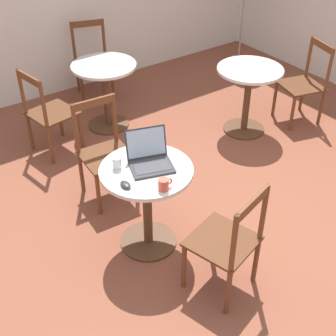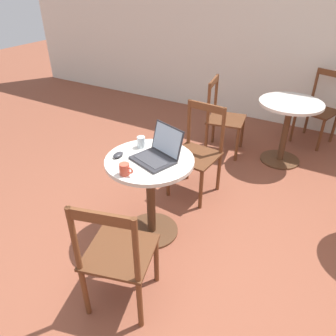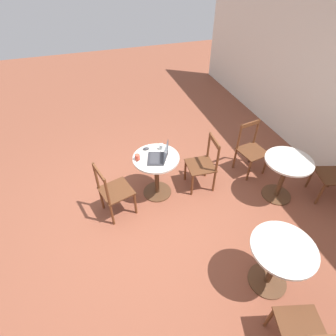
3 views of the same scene
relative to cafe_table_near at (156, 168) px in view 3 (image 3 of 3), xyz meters
The scene contains 13 objects.
ground_plane 0.73m from the cafe_table_near, 36.90° to the right, with size 16.00×16.00×0.00m, color brown.
cafe_table_near is the anchor object (origin of this frame).
cafe_table_mid 2.01m from the cafe_table_near, 24.73° to the left, with size 0.68×0.68×0.73m.
cafe_table_far 1.92m from the cafe_table_near, 69.95° to the left, with size 0.68×0.68×0.73m.
chair_near_back 0.76m from the cafe_table_near, 85.97° to the left, with size 0.45×0.45×0.89m.
chair_near_front 0.73m from the cafe_table_near, 74.09° to the right, with size 0.52×0.52×0.89m.
chair_mid_right 2.59m from the cafe_table_near, 14.67° to the left, with size 0.51×0.51×0.89m.
chair_far_left 1.68m from the cafe_table_near, 92.00° to the left, with size 0.48×0.48×0.89m.
chair_far_back 2.71m from the cafe_table_near, 70.65° to the left, with size 0.53×0.53×0.89m.
laptop 0.26m from the cafe_table_near, 30.02° to the left, with size 0.38×0.38×0.24m.
mouse 0.33m from the cafe_table_near, 158.48° to the right, with size 0.06×0.10×0.03m.
mug 0.36m from the cafe_table_near, 96.78° to the right, with size 0.11×0.07×0.08m.
drinking_glass 0.33m from the cafe_table_near, 141.16° to the left, with size 0.07×0.07×0.09m.
Camera 3 is at (2.47, -0.45, 3.12)m, focal length 28.00 mm.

